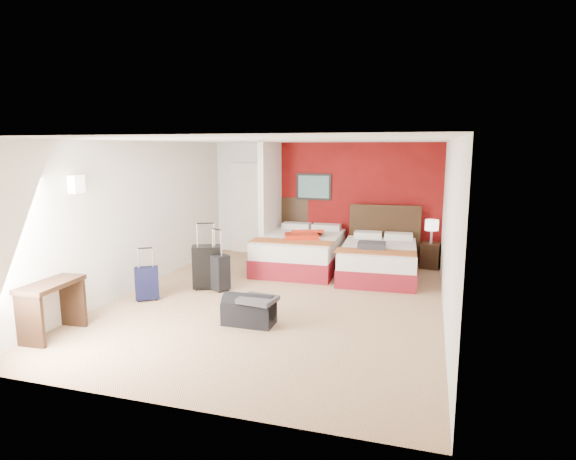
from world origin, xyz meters
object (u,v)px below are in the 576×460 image
at_px(bed_right, 378,261).
at_px(red_suitcase_open, 304,235).
at_px(nightstand, 430,255).
at_px(suitcase_black, 207,268).
at_px(bed_left, 301,252).
at_px(duffel_bag, 249,312).
at_px(table_lamp, 431,232).
at_px(suitcase_charcoal, 218,273).
at_px(desk, 52,309).
at_px(suitcase_navy, 147,285).

bearing_deg(bed_right, red_suitcase_open, 172.74).
distance_m(nightstand, suitcase_black, 4.48).
xyz_separation_m(bed_left, duffel_bag, (0.13, -3.19, -0.15)).
height_order(nightstand, table_lamp, table_lamp).
height_order(bed_right, nightstand, bed_right).
height_order(bed_left, nightstand, bed_left).
xyz_separation_m(bed_right, red_suitcase_open, (-1.47, 0.11, 0.41)).
bearing_deg(suitcase_black, nightstand, 11.26).
bearing_deg(duffel_bag, suitcase_charcoal, 129.05).
xyz_separation_m(bed_right, suitcase_charcoal, (-2.52, -1.64, -0.00)).
bearing_deg(bed_left, bed_right, -9.16).
bearing_deg(desk, table_lamp, 44.48).
relative_size(nightstand, suitcase_charcoal, 0.87).
bearing_deg(nightstand, suitcase_navy, -135.12).
xyz_separation_m(bed_left, suitcase_navy, (-1.80, -2.67, -0.08)).
bearing_deg(bed_left, nightstand, 15.31).
relative_size(bed_right, red_suitcase_open, 2.24).
distance_m(bed_right, suitcase_navy, 4.17).
bearing_deg(bed_right, table_lamp, 43.13).
relative_size(bed_left, nightstand, 4.27).
relative_size(nightstand, table_lamp, 1.08).
xyz_separation_m(bed_left, suitcase_charcoal, (-0.95, -1.85, -0.03)).
distance_m(red_suitcase_open, suitcase_charcoal, 2.08).
height_order(red_suitcase_open, suitcase_charcoal, red_suitcase_open).
bearing_deg(bed_right, suitcase_black, -152.33).
height_order(bed_right, suitcase_navy, bed_right).
relative_size(bed_right, suitcase_charcoal, 3.35).
bearing_deg(duffel_bag, nightstand, 59.11).
xyz_separation_m(nightstand, duffel_bag, (-2.36, -3.94, -0.08)).
height_order(bed_left, table_lamp, table_lamp).
bearing_deg(bed_right, duffel_bag, -118.59).
xyz_separation_m(suitcase_black, suitcase_charcoal, (0.21, -0.02, -0.07)).
height_order(bed_right, table_lamp, table_lamp).
bearing_deg(bed_right, desk, -135.01).
distance_m(bed_left, table_lamp, 2.64).
xyz_separation_m(nightstand, suitcase_charcoal, (-3.45, -2.60, 0.04)).
bearing_deg(bed_right, nightstand, 43.13).
bearing_deg(nightstand, bed_left, -156.94).
bearing_deg(table_lamp, nightstand, 0.00).
bearing_deg(table_lamp, suitcase_navy, -141.37).
bearing_deg(suitcase_navy, bed_left, 22.78).
distance_m(bed_left, nightstand, 2.61).
relative_size(red_suitcase_open, suitcase_charcoal, 1.50).
bearing_deg(red_suitcase_open, suitcase_navy, -145.70).
xyz_separation_m(suitcase_navy, desk, (-0.32, -1.62, 0.11)).
bearing_deg(suitcase_navy, bed_right, 2.91).
height_order(bed_left, suitcase_navy, bed_left).
height_order(bed_left, red_suitcase_open, red_suitcase_open).
height_order(bed_left, desk, desk).
bearing_deg(suitcase_black, bed_left, 33.51).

